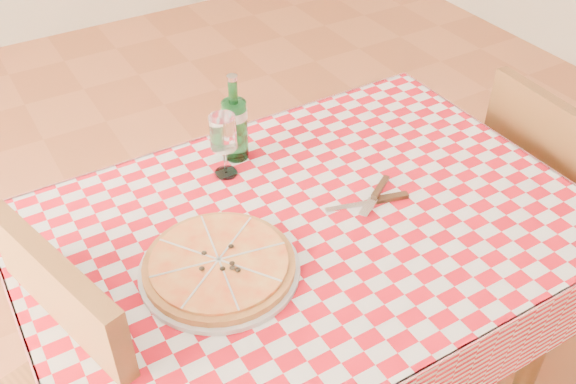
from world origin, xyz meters
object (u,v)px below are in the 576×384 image
at_px(pizza_plate, 219,264).
at_px(water_bottle, 234,118).
at_px(dining_table, 308,253).
at_px(chair_near, 543,192).
at_px(wine_glass, 224,146).

height_order(pizza_plate, water_bottle, water_bottle).
relative_size(dining_table, chair_near, 1.40).
distance_m(dining_table, water_bottle, 0.39).
height_order(pizza_plate, wine_glass, wine_glass).
relative_size(pizza_plate, water_bottle, 1.44).
bearing_deg(chair_near, dining_table, -177.18).
distance_m(chair_near, wine_glass, 1.05).
relative_size(water_bottle, wine_glass, 1.41).
bearing_deg(chair_near, pizza_plate, -175.41).
xyz_separation_m(dining_table, water_bottle, (-0.02, 0.32, 0.22)).
bearing_deg(chair_near, wine_glass, 167.04).
bearing_deg(dining_table, chair_near, -0.33).
bearing_deg(water_bottle, chair_near, -20.16).
bearing_deg(pizza_plate, water_bottle, 57.68).
bearing_deg(chair_near, water_bottle, 162.99).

